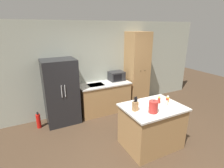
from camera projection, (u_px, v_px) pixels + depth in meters
The scene contains 13 objects.
ground_plane at pixel (144, 151), 3.60m from camera, with size 14.00×14.00×0.00m, color #423021.
wall_back at pixel (99, 67), 5.17m from camera, with size 7.20×0.06×2.60m.
refrigerator at pixel (61, 92), 4.48m from camera, with size 0.82×0.68×1.69m.
back_counter at pixel (105, 97), 5.16m from camera, with size 1.51×0.64×0.88m.
pantry_cabinet at pixel (137, 70), 5.43m from camera, with size 0.62×0.60×2.30m.
kitchen_island at pixel (151, 126), 3.66m from camera, with size 1.20×0.90×0.91m.
microwave at pixel (117, 76), 5.27m from camera, with size 0.45×0.35×0.27m.
knife_block at pixel (135, 106), 3.30m from camera, with size 0.10×0.07×0.29m.
spice_bottle_tall_dark at pixel (167, 102), 3.54m from camera, with size 0.05×0.05×0.14m.
spice_bottle_short_red at pixel (168, 99), 3.71m from camera, with size 0.06×0.06×0.13m.
spice_bottle_amber_oil at pixel (159, 100), 3.65m from camera, with size 0.06×0.06×0.14m.
kettle at pixel (153, 107), 3.23m from camera, with size 0.17×0.17×0.25m.
fire_extinguisher at pixel (39, 121), 4.38m from camera, with size 0.10×0.10×0.43m.
Camera 1 is at (-1.95, -2.36, 2.44)m, focal length 28.00 mm.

